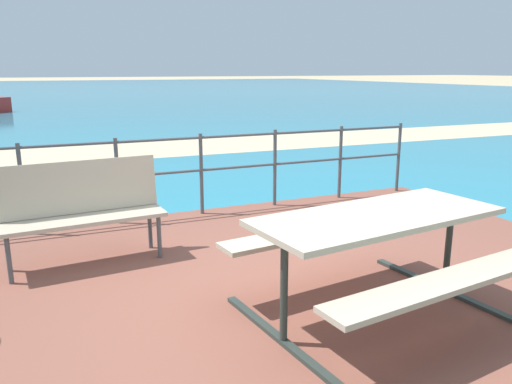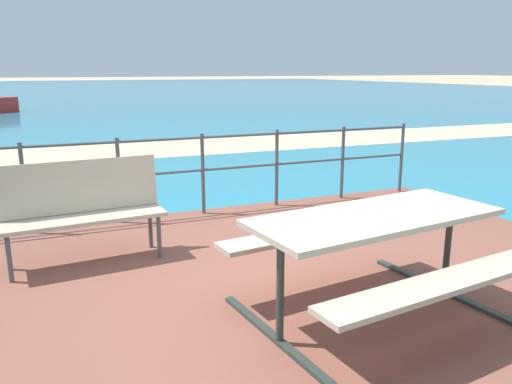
# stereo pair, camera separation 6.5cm
# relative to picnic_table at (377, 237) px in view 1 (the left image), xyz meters

# --- Properties ---
(ground_plane) EXTENTS (240.00, 240.00, 0.00)m
(ground_plane) POSITION_rel_picnic_table_xyz_m (-0.32, 0.57, -0.65)
(ground_plane) COLOR tan
(patio_paving) EXTENTS (6.40, 5.20, 0.06)m
(patio_paving) POSITION_rel_picnic_table_xyz_m (-0.32, 0.57, -0.62)
(patio_paving) COLOR brown
(patio_paving) RESTS_ON ground
(sea_water) EXTENTS (90.00, 90.00, 0.01)m
(sea_water) POSITION_rel_picnic_table_xyz_m (-0.32, 40.57, -0.65)
(sea_water) COLOR teal
(sea_water) RESTS_ON ground
(beach_strip) EXTENTS (54.04, 3.76, 0.01)m
(beach_strip) POSITION_rel_picnic_table_xyz_m (-0.32, 8.69, -0.64)
(beach_strip) COLOR beige
(beach_strip) RESTS_ON ground
(picnic_table) EXTENTS (1.94, 1.65, 0.76)m
(picnic_table) POSITION_rel_picnic_table_xyz_m (0.00, 0.00, 0.00)
(picnic_table) COLOR #BCAD93
(picnic_table) RESTS_ON patio_paving
(park_bench) EXTENTS (1.45, 0.52, 0.92)m
(park_bench) POSITION_rel_picnic_table_xyz_m (-1.79, 1.93, -0.05)
(park_bench) COLOR #BCAD93
(park_bench) RESTS_ON patio_paving
(railing_fence) EXTENTS (5.94, 0.04, 0.98)m
(railing_fence) POSITION_rel_picnic_table_xyz_m (-0.32, 3.01, 0.02)
(railing_fence) COLOR #4C5156
(railing_fence) RESTS_ON patio_paving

